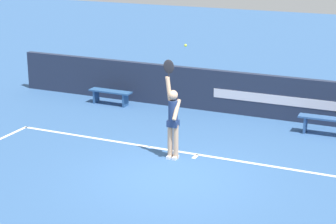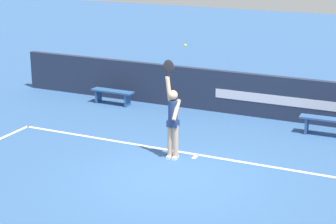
{
  "view_description": "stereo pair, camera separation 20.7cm",
  "coord_description": "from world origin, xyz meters",
  "px_view_note": "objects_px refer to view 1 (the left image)",
  "views": [
    {
      "loc": [
        5.23,
        -11.75,
        5.45
      ],
      "look_at": [
        -0.65,
        1.18,
        1.15
      ],
      "focal_mm": 64.42,
      "sensor_mm": 36.0,
      "label": 1
    },
    {
      "loc": [
        5.42,
        -11.66,
        5.45
      ],
      "look_at": [
        -0.65,
        1.18,
        1.15
      ],
      "focal_mm": 64.42,
      "sensor_mm": 36.0,
      "label": 2
    }
  ],
  "objects_px": {
    "tennis_ball": "(186,45)",
    "courtside_bench_far": "(329,122)",
    "courtside_bench_near": "(110,94)",
    "tennis_player": "(173,118)"
  },
  "relations": [
    {
      "from": "tennis_ball",
      "to": "courtside_bench_far",
      "type": "distance_m",
      "value": 5.1
    },
    {
      "from": "tennis_ball",
      "to": "courtside_bench_near",
      "type": "distance_m",
      "value": 6.03
    },
    {
      "from": "courtside_bench_far",
      "to": "courtside_bench_near",
      "type": "bearing_deg",
      "value": 178.41
    },
    {
      "from": "tennis_ball",
      "to": "courtside_bench_near",
      "type": "bearing_deg",
      "value": 139.04
    },
    {
      "from": "tennis_ball",
      "to": "courtside_bench_far",
      "type": "xyz_separation_m",
      "value": [
        2.88,
        3.4,
        -2.49
      ]
    },
    {
      "from": "tennis_player",
      "to": "tennis_ball",
      "type": "height_order",
      "value": "tennis_ball"
    },
    {
      "from": "courtside_bench_far",
      "to": "tennis_player",
      "type": "bearing_deg",
      "value": -133.41
    },
    {
      "from": "tennis_ball",
      "to": "courtside_bench_near",
      "type": "relative_size",
      "value": 0.05
    },
    {
      "from": "tennis_player",
      "to": "courtside_bench_far",
      "type": "height_order",
      "value": "tennis_player"
    },
    {
      "from": "tennis_ball",
      "to": "courtside_bench_near",
      "type": "xyz_separation_m",
      "value": [
        -4.14,
        3.59,
        -2.52
      ]
    }
  ]
}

